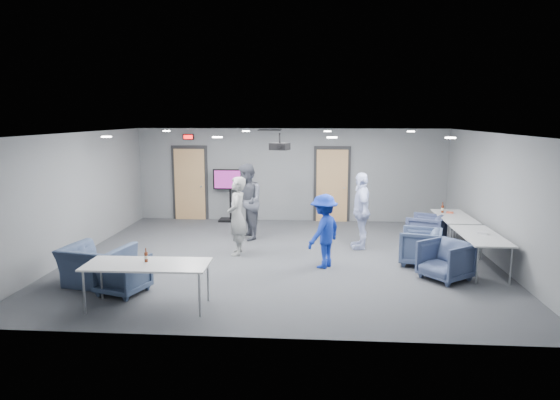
# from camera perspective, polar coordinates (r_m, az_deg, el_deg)

# --- Properties ---
(floor) EXTENTS (9.00, 9.00, 0.00)m
(floor) POSITION_cam_1_polar(r_m,az_deg,el_deg) (10.95, 0.15, -6.61)
(floor) COLOR #34363B
(floor) RESTS_ON ground
(ceiling) EXTENTS (9.00, 9.00, 0.00)m
(ceiling) POSITION_cam_1_polar(r_m,az_deg,el_deg) (10.52, 0.16, 7.66)
(ceiling) COLOR silver
(ceiling) RESTS_ON wall_back
(wall_back) EXTENTS (9.00, 0.02, 2.70)m
(wall_back) POSITION_cam_1_polar(r_m,az_deg,el_deg) (14.61, 1.25, 2.88)
(wall_back) COLOR slate
(wall_back) RESTS_ON floor
(wall_front) EXTENTS (9.00, 0.02, 2.70)m
(wall_front) POSITION_cam_1_polar(r_m,az_deg,el_deg) (6.75, -2.22, -5.02)
(wall_front) COLOR slate
(wall_front) RESTS_ON floor
(wall_left) EXTENTS (0.02, 8.00, 2.70)m
(wall_left) POSITION_cam_1_polar(r_m,az_deg,el_deg) (11.84, -22.12, 0.61)
(wall_left) COLOR slate
(wall_left) RESTS_ON floor
(wall_right) EXTENTS (0.02, 8.00, 2.70)m
(wall_right) POSITION_cam_1_polar(r_m,az_deg,el_deg) (11.27, 23.62, 0.09)
(wall_right) COLOR slate
(wall_right) RESTS_ON floor
(door_left) EXTENTS (1.06, 0.17, 2.24)m
(door_left) POSITION_cam_1_polar(r_m,az_deg,el_deg) (15.05, -10.25, 1.84)
(door_left) COLOR black
(door_left) RESTS_ON wall_back
(door_right) EXTENTS (1.06, 0.17, 2.24)m
(door_right) POSITION_cam_1_polar(r_m,az_deg,el_deg) (14.59, 5.96, 1.70)
(door_right) COLOR black
(door_right) RESTS_ON wall_back
(exit_sign) EXTENTS (0.32, 0.08, 0.16)m
(exit_sign) POSITION_cam_1_polar(r_m,az_deg,el_deg) (14.91, -10.43, 7.10)
(exit_sign) COLOR black
(exit_sign) RESTS_ON wall_back
(hvac_diffuser) EXTENTS (0.60, 0.60, 0.03)m
(hvac_diffuser) POSITION_cam_1_polar(r_m,az_deg,el_deg) (13.35, -1.16, 8.00)
(hvac_diffuser) COLOR black
(hvac_diffuser) RESTS_ON ceiling
(downlights) EXTENTS (6.18, 3.78, 0.02)m
(downlights) POSITION_cam_1_polar(r_m,az_deg,el_deg) (10.52, 0.16, 7.58)
(downlights) COLOR white
(downlights) RESTS_ON ceiling
(person_a) EXTENTS (0.45, 0.66, 1.74)m
(person_a) POSITION_cam_1_polar(r_m,az_deg,el_deg) (11.05, -4.93, -1.83)
(person_a) COLOR gray
(person_a) RESTS_ON floor
(person_b) EXTENTS (1.03, 1.13, 1.90)m
(person_b) POSITION_cam_1_polar(r_m,az_deg,el_deg) (12.40, -3.85, -0.20)
(person_b) COLOR #4C505B
(person_b) RESTS_ON floor
(person_c) EXTENTS (0.49, 1.06, 1.78)m
(person_c) POSITION_cam_1_polar(r_m,az_deg,el_deg) (11.69, 9.25, -1.20)
(person_c) COLOR #C6D3FF
(person_c) RESTS_ON floor
(person_d) EXTENTS (0.99, 1.12, 1.51)m
(person_d) POSITION_cam_1_polar(r_m,az_deg,el_deg) (10.14, 5.03, -3.56)
(person_d) COLOR #172F9B
(person_d) RESTS_ON floor
(chair_right_a) EXTENTS (1.09, 1.07, 0.75)m
(chair_right_a) POSITION_cam_1_polar(r_m,az_deg,el_deg) (12.32, 16.35, -3.37)
(chair_right_a) COLOR #3D476A
(chair_right_a) RESTS_ON floor
(chair_right_b) EXTENTS (1.01, 1.00, 0.75)m
(chair_right_b) POSITION_cam_1_polar(r_m,az_deg,el_deg) (10.78, 15.75, -5.16)
(chair_right_b) COLOR #3D4B69
(chair_right_b) RESTS_ON floor
(chair_right_c) EXTENTS (1.13, 1.12, 0.74)m
(chair_right_c) POSITION_cam_1_polar(r_m,az_deg,el_deg) (9.94, 18.38, -6.57)
(chair_right_c) COLOR #3C4968
(chair_right_c) RESTS_ON floor
(chair_front_a) EXTENTS (0.94, 0.95, 0.69)m
(chair_front_a) POSITION_cam_1_polar(r_m,az_deg,el_deg) (9.15, -17.50, -8.06)
(chair_front_a) COLOR #37455F
(chair_front_a) RESTS_ON floor
(chair_front_b) EXTENTS (1.30, 1.18, 0.73)m
(chair_front_b) POSITION_cam_1_polar(r_m,az_deg,el_deg) (9.74, -20.16, -7.03)
(chair_front_b) COLOR #3A4965
(chair_front_b) RESTS_ON floor
(table_right_a) EXTENTS (0.73, 1.74, 0.73)m
(table_right_a) POSITION_cam_1_polar(r_m,az_deg,el_deg) (12.44, 19.31, -1.94)
(table_right_a) COLOR silver
(table_right_a) RESTS_ON floor
(table_right_b) EXTENTS (0.76, 1.82, 0.73)m
(table_right_b) POSITION_cam_1_polar(r_m,az_deg,el_deg) (10.66, 21.94, -3.95)
(table_right_b) COLOR silver
(table_right_b) RESTS_ON floor
(table_front_left) EXTENTS (1.98, 0.86, 0.73)m
(table_front_left) POSITION_cam_1_polar(r_m,az_deg,el_deg) (8.29, -14.93, -7.29)
(table_front_left) COLOR silver
(table_front_left) RESTS_ON floor
(bottle_front) EXTENTS (0.06, 0.06, 0.23)m
(bottle_front) POSITION_cam_1_polar(r_m,az_deg,el_deg) (8.35, -15.06, -6.29)
(bottle_front) COLOR #58210F
(bottle_front) RESTS_ON table_front_left
(bottle_right) EXTENTS (0.07, 0.07, 0.26)m
(bottle_right) POSITION_cam_1_polar(r_m,az_deg,el_deg) (12.74, 18.08, -0.97)
(bottle_right) COLOR #58210F
(bottle_right) RESTS_ON table_right_a
(snack_box) EXTENTS (0.19, 0.16, 0.04)m
(snack_box) POSITION_cam_1_polar(r_m,az_deg,el_deg) (12.75, 18.85, -1.36)
(snack_box) COLOR #B8472E
(snack_box) RESTS_ON table_right_a
(wrapper) EXTENTS (0.23, 0.19, 0.04)m
(wrapper) POSITION_cam_1_polar(r_m,az_deg,el_deg) (10.73, 22.17, -3.51)
(wrapper) COLOR silver
(wrapper) RESTS_ON table_right_b
(tv_stand) EXTENTS (1.00, 0.48, 1.53)m
(tv_stand) POSITION_cam_1_polar(r_m,az_deg,el_deg) (14.62, -5.70, 0.93)
(tv_stand) COLOR black
(tv_stand) RESTS_ON floor
(projector) EXTENTS (0.46, 0.43, 0.37)m
(projector) POSITION_cam_1_polar(r_m,az_deg,el_deg) (10.86, -0.04, 6.16)
(projector) COLOR black
(projector) RESTS_ON ceiling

